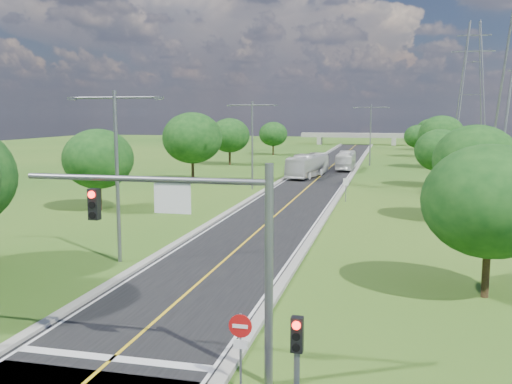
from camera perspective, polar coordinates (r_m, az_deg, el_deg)
ground at (r=79.14m, az=6.44°, el=1.55°), size 260.00×260.00×0.00m
road at (r=85.06m, az=6.94°, el=2.01°), size 8.00×150.00×0.06m
curb_left at (r=85.63m, az=4.11°, el=2.14°), size 0.50×150.00×0.22m
curb_right at (r=84.69m, az=9.80°, el=1.98°), size 0.50×150.00×0.22m
signal_mast at (r=18.44m, az=-5.15°, el=-4.11°), size 8.54×0.33×7.20m
signal_pole_right at (r=15.64m, az=4.11°, el=-16.29°), size 0.32×0.31×3.48m
do_not_enter_right at (r=18.52m, az=-1.57°, el=-14.18°), size 0.76×0.11×2.50m
speed_limit_sign at (r=56.69m, az=8.98°, el=0.61°), size 0.55×0.09×2.40m
overpass at (r=158.50m, az=10.00°, el=5.54°), size 30.00×3.00×3.20m
streetlight_near_left at (r=33.94m, az=-13.77°, el=2.98°), size 5.90×0.25×10.00m
streetlight_mid_left at (r=65.01m, az=-0.38°, el=5.48°), size 5.90×0.25×10.00m
streetlight_far_right at (r=96.19m, az=11.39°, el=6.13°), size 5.90×0.25×10.00m
power_tower_far at (r=134.22m, az=20.76°, el=9.69°), size 9.00×6.40×28.00m
tree_lb at (r=52.80m, az=-15.50°, el=3.20°), size 6.30×6.30×7.33m
tree_lc at (r=72.41m, az=-6.39°, el=5.39°), size 7.56×7.56×8.79m
tree_ld at (r=95.88m, az=-2.66°, el=5.68°), size 6.72×6.72×7.82m
tree_le at (r=118.61m, az=1.73°, el=5.81°), size 5.88×5.88×6.84m
tree_ra at (r=28.75m, az=22.35°, el=-0.86°), size 6.30×6.30×7.33m
tree_rb at (r=48.68m, az=21.10°, el=2.95°), size 6.72×6.72×7.82m
tree_rc at (r=70.45m, az=17.92°, el=3.97°), size 5.88×5.88×6.84m
tree_rd at (r=94.45m, az=18.04°, el=5.45°), size 7.14×7.14×8.30m
tree_re at (r=118.29m, az=15.89°, el=5.36°), size 5.46×5.46×6.35m
tree_rf at (r=138.41m, az=17.01°, el=5.91°), size 6.30×6.30×7.33m
bus_outbound at (r=88.43m, az=8.99°, el=3.13°), size 2.38×10.10×2.81m
bus_inbound at (r=77.59m, az=5.19°, el=2.65°), size 4.54×11.53×3.13m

